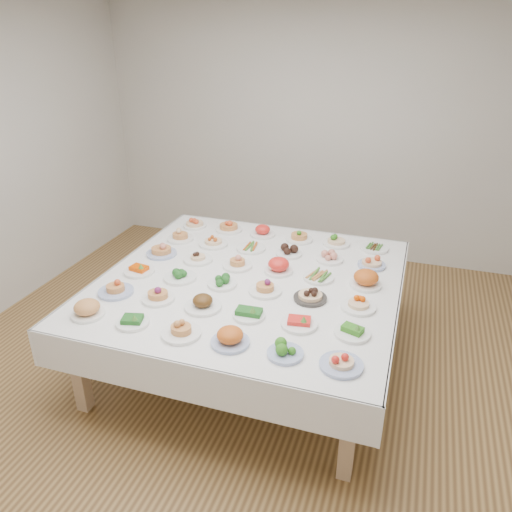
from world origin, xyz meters
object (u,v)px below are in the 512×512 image
(display_table, at_px, (250,286))
(dish_35, at_px, (374,247))
(dish_18, at_px, (161,247))
(dish_0, at_px, (87,307))

(display_table, bearing_deg, dish_35, 45.40)
(display_table, bearing_deg, dish_18, 168.38)
(display_table, xyz_separation_m, dish_18, (-0.86, 0.18, 0.14))
(display_table, relative_size, dish_18, 8.33)
(dish_0, height_order, dish_35, dish_0)
(dish_0, height_order, dish_18, dish_18)
(dish_0, distance_m, dish_18, 1.03)
(dish_0, xyz_separation_m, dish_35, (1.72, 1.72, -0.04))
(display_table, xyz_separation_m, dish_0, (-0.87, -0.85, 0.13))
(display_table, height_order, dish_18, dish_18)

